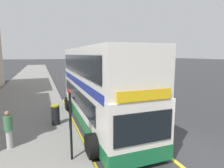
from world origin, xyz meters
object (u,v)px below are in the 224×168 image
object	(u,v)px
bus_stop_sign	(70,119)
parked_car_maroon_far	(90,68)
double_decker_bus	(99,88)
pedestrian_waiting_near_sign	(8,128)
litter_bin	(56,115)
parked_car_silver_distant	(120,78)

from	to	relation	value
bus_stop_sign	parked_car_maroon_far	xyz separation A→B (m)	(9.68, 35.41, -0.89)
double_decker_bus	pedestrian_waiting_near_sign	size ratio (longest dim) A/B	6.50
bus_stop_sign	pedestrian_waiting_near_sign	size ratio (longest dim) A/B	1.61
double_decker_bus	litter_bin	world-z (taller)	double_decker_bus
pedestrian_waiting_near_sign	litter_bin	world-z (taller)	pedestrian_waiting_near_sign
parked_car_silver_distant	parked_car_maroon_far	size ratio (longest dim) A/B	1.00
parked_car_maroon_far	pedestrian_waiting_near_sign	world-z (taller)	pedestrian_waiting_near_sign
bus_stop_sign	parked_car_maroon_far	distance (m)	36.73
parked_car_maroon_far	litter_bin	size ratio (longest dim) A/B	3.74
bus_stop_sign	parked_car_maroon_far	world-z (taller)	bus_stop_sign
litter_bin	pedestrian_waiting_near_sign	bearing A→B (deg)	-133.34
litter_bin	parked_car_silver_distant	bearing A→B (deg)	53.90
parked_car_maroon_far	double_decker_bus	bearing A→B (deg)	-102.33
parked_car_silver_distant	pedestrian_waiting_near_sign	distance (m)	19.20
double_decker_bus	parked_car_silver_distant	distance (m)	15.11
parked_car_silver_distant	parked_car_maroon_far	distance (m)	18.43
double_decker_bus	litter_bin	size ratio (longest dim) A/B	9.36
parked_car_maroon_far	litter_bin	distance (m)	33.11
bus_stop_sign	pedestrian_waiting_near_sign	bearing A→B (deg)	143.57
bus_stop_sign	parked_car_silver_distant	xyz separation A→B (m)	(9.31, 16.99, -0.89)
pedestrian_waiting_near_sign	litter_bin	xyz separation A→B (m)	(2.02, 2.14, -0.31)
parked_car_silver_distant	parked_car_maroon_far	bearing A→B (deg)	88.39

